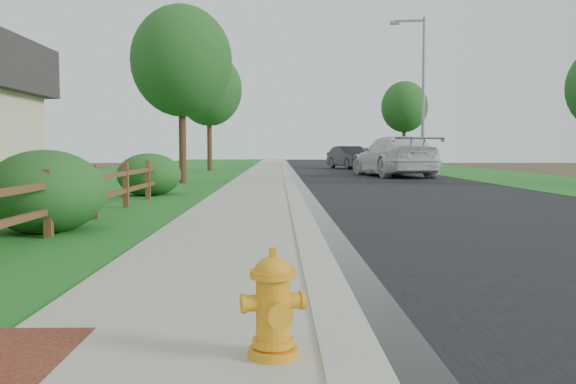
{
  "coord_description": "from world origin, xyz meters",
  "views": [
    {
      "loc": [
        -0.07,
        -4.16,
        1.4
      ],
      "look_at": [
        0.1,
        5.7,
        0.71
      ],
      "focal_mm": 38.0,
      "sensor_mm": 36.0,
      "label": 1
    }
  ],
  "objects_px": {
    "dark_car_mid": "(382,158)",
    "streetlight": "(420,85)",
    "fire_hydrant": "(273,307)",
    "ranch_fence": "(74,195)",
    "white_suv": "(394,157)"
  },
  "relations": [
    {
      "from": "dark_car_mid",
      "to": "streetlight",
      "type": "relative_size",
      "value": 0.53
    },
    {
      "from": "fire_hydrant",
      "to": "dark_car_mid",
      "type": "distance_m",
      "value": 34.01
    },
    {
      "from": "ranch_fence",
      "to": "white_suv",
      "type": "relative_size",
      "value": 2.41
    },
    {
      "from": "white_suv",
      "to": "streetlight",
      "type": "height_order",
      "value": "streetlight"
    },
    {
      "from": "dark_car_mid",
      "to": "fire_hydrant",
      "type": "bearing_deg",
      "value": 62.84
    },
    {
      "from": "dark_car_mid",
      "to": "streetlight",
      "type": "height_order",
      "value": "streetlight"
    },
    {
      "from": "fire_hydrant",
      "to": "white_suv",
      "type": "distance_m",
      "value": 28.19
    },
    {
      "from": "ranch_fence",
      "to": "streetlight",
      "type": "height_order",
      "value": "streetlight"
    },
    {
      "from": "ranch_fence",
      "to": "dark_car_mid",
      "type": "xyz_separation_m",
      "value": [
        9.88,
        26.59,
        0.24
      ]
    },
    {
      "from": "ranch_fence",
      "to": "dark_car_mid",
      "type": "relative_size",
      "value": 3.45
    },
    {
      "from": "fire_hydrant",
      "to": "dark_car_mid",
      "type": "xyz_separation_m",
      "value": [
        6.38,
        33.4,
        0.44
      ]
    },
    {
      "from": "ranch_fence",
      "to": "dark_car_mid",
      "type": "bearing_deg",
      "value": 69.62
    },
    {
      "from": "fire_hydrant",
      "to": "streetlight",
      "type": "xyz_separation_m",
      "value": [
        8.62,
        33.09,
        4.85
      ]
    },
    {
      "from": "fire_hydrant",
      "to": "dark_car_mid",
      "type": "bearing_deg",
      "value": 79.19
    },
    {
      "from": "white_suv",
      "to": "streetlight",
      "type": "relative_size",
      "value": 0.75
    }
  ]
}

